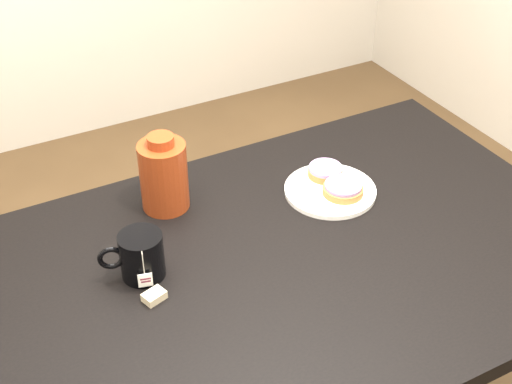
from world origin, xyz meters
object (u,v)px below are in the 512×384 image
at_px(plate, 330,190).
at_px(bagel_front, 343,189).
at_px(bagel_back, 325,171).
at_px(mug, 141,255).
at_px(bagel_package, 164,175).
at_px(teabag_pouch, 154,296).
at_px(table, 286,284).

xyz_separation_m(plate, bagel_front, (0.02, -0.03, 0.02)).
height_order(bagel_back, mug, mug).
xyz_separation_m(plate, bagel_back, (0.02, 0.05, 0.02)).
bearing_deg(bagel_package, teabag_pouch, -116.62).
height_order(bagel_back, bagel_package, bagel_package).
height_order(bagel_front, bagel_package, bagel_package).
height_order(table, plate, plate).
relative_size(table, bagel_back, 14.99).
bearing_deg(bagel_front, bagel_package, 156.25).
bearing_deg(table, mug, 162.47).
distance_m(bagel_back, bagel_package, 0.41).
height_order(teabag_pouch, bagel_package, bagel_package).
bearing_deg(mug, bagel_package, 71.38).
relative_size(plate, bagel_back, 2.41).
xyz_separation_m(table, mug, (-0.30, 0.09, 0.14)).
relative_size(table, mug, 9.53).
distance_m(table, bagel_package, 0.38).
distance_m(teabag_pouch, bagel_package, 0.33).
height_order(table, bagel_back, bagel_back).
xyz_separation_m(teabag_pouch, bagel_package, (0.14, 0.29, 0.08)).
bearing_deg(table, bagel_front, 28.86).
distance_m(mug, bagel_package, 0.25).
height_order(table, bagel_package, bagel_package).
bearing_deg(bagel_front, bagel_back, 87.78).
bearing_deg(teabag_pouch, mug, 85.62).
relative_size(mug, bagel_package, 0.76).
height_order(bagel_back, teabag_pouch, bagel_back).
bearing_deg(bagel_front, plate, 117.77).
height_order(table, bagel_front, bagel_front).
bearing_deg(bagel_package, table, -61.64).
distance_m(plate, bagel_back, 0.06).
bearing_deg(bagel_front, teabag_pouch, -167.90).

